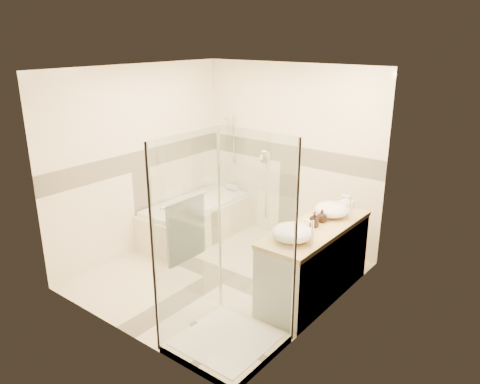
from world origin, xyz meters
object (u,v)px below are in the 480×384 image
Objects in this scene: bathtub at (196,218)px; vessel_sink_near at (332,209)px; amenity_bottle_a at (314,219)px; amenity_bottle_b at (322,216)px; vanity at (314,261)px; vessel_sink_far at (292,233)px; shower_enclosure at (222,294)px.

bathtub is 2.22m from vessel_sink_near.
amenity_bottle_a reaches higher than amenity_bottle_b.
amenity_bottle_a is at bearing -90.00° from amenity_bottle_b.
amenity_bottle_b reaches higher than vanity.
bathtub is 1.05× the size of vanity.
vessel_sink_near is 2.71× the size of amenity_bottle_b.
vessel_sink_far is (-0.02, -0.47, 0.51)m from vanity.
amenity_bottle_a reaches higher than vessel_sink_near.
amenity_bottle_b is at bearing 79.15° from shower_enclosure.
bathtub is at bearing 170.21° from amenity_bottle_a.
vessel_sink_far is 2.91× the size of amenity_bottle_b.
bathtub is 11.48× the size of amenity_bottle_b.
shower_enclosure is at bearing -102.97° from vanity.
vessel_sink_far reaches higher than vanity.
shower_enclosure is at bearing -108.76° from vessel_sink_far.
vessel_sink_near reaches higher than bathtub.
vessel_sink_far is at bearing 71.24° from shower_enclosure.
vessel_sink_near is 0.85m from vessel_sink_far.
bathtub is 3.94× the size of vessel_sink_far.
vessel_sink_far reaches higher than bathtub.
amenity_bottle_b is at bearing 90.00° from vessel_sink_far.
bathtub is 4.23× the size of vessel_sink_near.
bathtub is 2.23m from amenity_bottle_b.
vessel_sink_near is at bearing 0.98° from bathtub.
vessel_sink_near reaches higher than amenity_bottle_b.
shower_enclosure is 4.73× the size of vessel_sink_far.
vanity is at bearing 41.06° from amenity_bottle_a.
bathtub is 2.47m from shower_enclosure.
vessel_sink_far reaches higher than vessel_sink_near.
vanity is 0.52m from amenity_bottle_b.
shower_enclosure is 1.35m from amenity_bottle_a.
vanity is at bearing 87.55° from vessel_sink_far.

